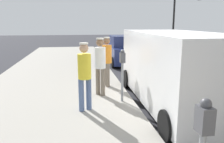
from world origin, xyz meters
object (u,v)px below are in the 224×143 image
object	(u,v)px
parking_meter_far	(203,143)
parked_van	(174,67)
pedestrian_in_white	(100,63)
traffic_light_corner	(184,9)
pedestrian_in_yellow	(85,72)
parking_meter_near	(122,67)
parked_sedan_behind	(124,50)
pedestrian_in_orange	(107,58)

from	to	relation	value
parking_meter_far	parked_van	size ratio (longest dim) A/B	0.29
pedestrian_in_white	traffic_light_corner	world-z (taller)	traffic_light_corner
parked_van	pedestrian_in_yellow	bearing A→B (deg)	9.06
parking_meter_near	parked_van	size ratio (longest dim) A/B	0.29
parking_meter_near	pedestrian_in_white	xyz separation A→B (m)	(0.56, -0.70, 0.01)
parking_meter_near	parked_sedan_behind	distance (m)	7.56
traffic_light_corner	pedestrian_in_white	bearing A→B (deg)	55.21
parking_meter_near	pedestrian_in_orange	xyz separation A→B (m)	(0.22, -1.73, -0.01)
parking_meter_far	pedestrian_in_white	bearing A→B (deg)	-83.60
parked_van	parked_sedan_behind	xyz separation A→B (m)	(-0.07, -7.51, -0.41)
parking_meter_near	pedestrian_in_orange	world-z (taller)	pedestrian_in_orange
pedestrian_in_orange	parked_van	size ratio (longest dim) A/B	0.34
parked_sedan_behind	traffic_light_corner	distance (m)	8.59
pedestrian_in_yellow	parking_meter_near	bearing A→B (deg)	-153.30
pedestrian_in_white	parked_van	xyz separation A→B (m)	(-2.06, 0.84, -0.04)
parking_meter_near	pedestrian_in_yellow	world-z (taller)	pedestrian_in_yellow
pedestrian_in_white	pedestrian_in_orange	bearing A→B (deg)	-108.66
pedestrian_in_orange	pedestrian_in_yellow	distance (m)	2.44
parking_meter_near	parking_meter_far	xyz separation A→B (m)	(0.00, 4.33, 0.00)
parking_meter_far	parking_meter_near	bearing A→B (deg)	-90.00
pedestrian_in_white	traffic_light_corner	bearing A→B (deg)	-124.79
traffic_light_corner	pedestrian_in_yellow	bearing A→B (deg)	56.22
parking_meter_near	parking_meter_far	size ratio (longest dim) A/B	1.00
parking_meter_far	pedestrian_in_white	world-z (taller)	pedestrian_in_white
pedestrian_in_orange	pedestrian_in_yellow	world-z (taller)	pedestrian_in_yellow
pedestrian_in_white	parked_sedan_behind	xyz separation A→B (m)	(-2.14, -6.67, -0.45)
parking_meter_near	parked_van	bearing A→B (deg)	174.79
parking_meter_near	parked_van	world-z (taller)	parked_van
parking_meter_near	pedestrian_in_yellow	xyz separation A→B (m)	(1.09, 0.55, -0.01)
pedestrian_in_yellow	parked_van	bearing A→B (deg)	-170.94
parking_meter_far	pedestrian_in_yellow	xyz separation A→B (m)	(1.09, -3.78, -0.01)
pedestrian_in_orange	parked_sedan_behind	bearing A→B (deg)	-107.59
pedestrian_in_yellow	parked_van	xyz separation A→B (m)	(-2.60, -0.41, -0.02)
pedestrian_in_orange	pedestrian_in_yellow	bearing A→B (deg)	68.96
parking_meter_far	traffic_light_corner	xyz separation A→B (m)	(-7.75, -17.00, 2.34)
parking_meter_far	parked_van	xyz separation A→B (m)	(-1.50, -4.19, -0.03)
parking_meter_far	traffic_light_corner	distance (m)	18.83
pedestrian_in_yellow	parking_meter_far	bearing A→B (deg)	106.16
pedestrian_in_yellow	parked_sedan_behind	bearing A→B (deg)	-108.60
pedestrian_in_orange	pedestrian_in_yellow	xyz separation A→B (m)	(0.88, 2.28, 0.01)
pedestrian_in_yellow	traffic_light_corner	distance (m)	16.08
pedestrian_in_white	traffic_light_corner	xyz separation A→B (m)	(-8.31, -11.97, 2.32)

